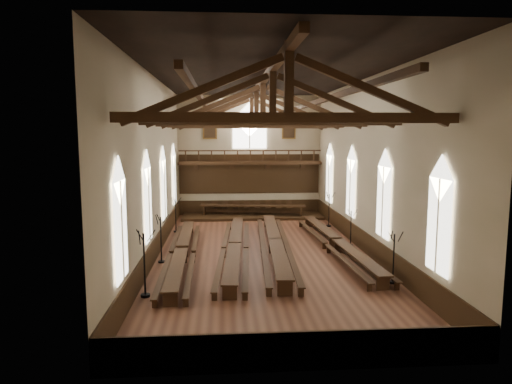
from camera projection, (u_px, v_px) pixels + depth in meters
The scene contains 21 objects.
ground at pixel (263, 254), 26.14m from camera, with size 26.00×26.00×0.00m, color brown.
room_walls at pixel (263, 141), 25.30m from camera, with size 26.00×26.00×26.00m.
wainscot_band at pixel (263, 244), 26.06m from camera, with size 12.00×26.00×1.20m.
side_windows at pixel (263, 189), 25.65m from camera, with size 11.85×19.80×4.50m.
end_window at pixel (250, 129), 37.96m from camera, with size 2.80×0.12×3.80m.
minstrels_gallery at pixel (250, 169), 38.16m from camera, with size 11.80×1.24×3.70m.
portraits at pixel (250, 130), 37.98m from camera, with size 7.75×0.09×1.45m.
roof_trusses at pixel (263, 109), 25.08m from camera, with size 11.70×25.70×2.80m.
refectory_row_a at pixel (182, 250), 24.83m from camera, with size 1.64×14.34×0.74m.
refectory_row_b at pixel (235, 246), 25.70m from camera, with size 1.95×14.62×0.77m.
refectory_row_c at pixel (275, 242), 26.42m from camera, with size 2.06×15.18×0.82m.
refectory_row_d at pixel (337, 242), 26.78m from camera, with size 1.88×14.50×0.75m.
dais at pixel (253, 216), 37.41m from camera, with size 11.40×3.19×0.21m, color #321F0F.
high_table at pixel (253, 207), 37.31m from camera, with size 8.67×2.16×0.81m.
high_chairs at pixel (252, 206), 38.15m from camera, with size 6.80×0.51×1.05m.
candelabrum_left_near at pixel (145, 277), 19.20m from camera, with size 0.83×0.88×2.90m.
candelabrum_left_mid at pixel (161, 248), 24.28m from camera, with size 0.71×0.81×2.63m.
candelabrum_left_far at pixel (176, 222), 31.77m from camera, with size 0.69×0.76×2.47m.
candelabrum_right_near at pixel (393, 268), 20.93m from camera, with size 0.74×0.70×2.45m.
candelabrum_right_mid at pixel (351, 235), 27.93m from camera, with size 0.67×0.69×2.30m.
candelabrum_right_far at pixel (329, 216), 33.70m from camera, with size 0.73×0.78×2.57m.
Camera 1 is at (-2.19, -25.37, 6.90)m, focal length 32.00 mm.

